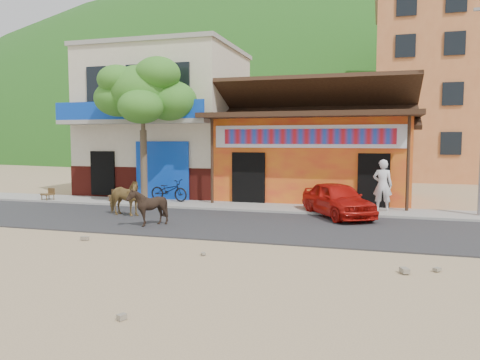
# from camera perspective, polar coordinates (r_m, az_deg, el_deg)

# --- Properties ---
(ground) EXTENTS (120.00, 120.00, 0.00)m
(ground) POSITION_cam_1_polar(r_m,az_deg,el_deg) (12.89, -5.54, -7.27)
(ground) COLOR #9E825B
(ground) RESTS_ON ground
(road) EXTENTS (60.00, 5.00, 0.04)m
(road) POSITION_cam_1_polar(r_m,az_deg,el_deg) (15.19, -1.99, -5.31)
(road) COLOR #28282B
(road) RESTS_ON ground
(sidewalk) EXTENTS (60.00, 2.00, 0.12)m
(sidewalk) POSITION_cam_1_polar(r_m,az_deg,el_deg) (18.49, 1.44, -3.34)
(sidewalk) COLOR gray
(sidewalk) RESTS_ON ground
(dance_club) EXTENTS (8.00, 6.00, 3.60)m
(dance_club) POSITION_cam_1_polar(r_m,az_deg,el_deg) (21.87, 9.26, 2.45)
(dance_club) COLOR orange
(dance_club) RESTS_ON ground
(cafe_building) EXTENTS (7.00, 6.00, 7.00)m
(cafe_building) POSITION_cam_1_polar(r_m,az_deg,el_deg) (23.99, -8.88, 6.73)
(cafe_building) COLOR beige
(cafe_building) RESTS_ON ground
(apartment_front) EXTENTS (9.00, 9.00, 12.00)m
(apartment_front) POSITION_cam_1_polar(r_m,az_deg,el_deg) (36.08, 23.52, 9.74)
(apartment_front) COLOR #CC723F
(apartment_front) RESTS_ON ground
(hillside) EXTENTS (100.00, 40.00, 24.00)m
(hillside) POSITION_cam_1_polar(r_m,az_deg,el_deg) (82.34, 13.31, 11.26)
(hillside) COLOR #194C14
(hillside) RESTS_ON ground
(tree) EXTENTS (3.00, 3.00, 6.00)m
(tree) POSITION_cam_1_polar(r_m,az_deg,el_deg) (19.82, -11.72, 5.98)
(tree) COLOR #2D721E
(tree) RESTS_ON sidewalk
(cow_tan) EXTENTS (1.62, 0.94, 1.28)m
(cow_tan) POSITION_cam_1_polar(r_m,az_deg,el_deg) (17.02, -14.03, -2.10)
(cow_tan) COLOR olive
(cow_tan) RESTS_ON road
(cow_dark) EXTENTS (1.25, 1.16, 1.20)m
(cow_dark) POSITION_cam_1_polar(r_m,az_deg,el_deg) (14.83, -11.19, -3.23)
(cow_dark) COLOR black
(cow_dark) RESTS_ON road
(red_car) EXTENTS (3.09, 3.78, 1.21)m
(red_car) POSITION_cam_1_polar(r_m,az_deg,el_deg) (16.64, 11.80, -2.34)
(red_car) COLOR #B8130D
(red_car) RESTS_ON road
(scooter) EXTENTS (1.83, 0.85, 0.93)m
(scooter) POSITION_cam_1_polar(r_m,az_deg,el_deg) (20.06, -8.66, -1.24)
(scooter) COLOR black
(scooter) RESTS_ON sidewalk
(pedestrian) EXTENTS (0.71, 0.49, 1.89)m
(pedestrian) POSITION_cam_1_polar(r_m,az_deg,el_deg) (17.86, 16.98, -0.61)
(pedestrian) COLOR white
(pedestrian) RESTS_ON sidewalk
(cafe_chair_left) EXTENTS (0.55, 0.55, 0.94)m
(cafe_chair_left) POSITION_cam_1_polar(r_m,az_deg,el_deg) (21.94, -22.41, -1.02)
(cafe_chair_left) COLOR #4C3719
(cafe_chair_left) RESTS_ON sidewalk
(cafe_chair_right) EXTENTS (0.47, 0.47, 0.90)m
(cafe_chair_right) POSITION_cam_1_polar(r_m,az_deg,el_deg) (20.61, -15.05, -1.23)
(cafe_chair_right) COLOR #4D3619
(cafe_chair_right) RESTS_ON sidewalk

